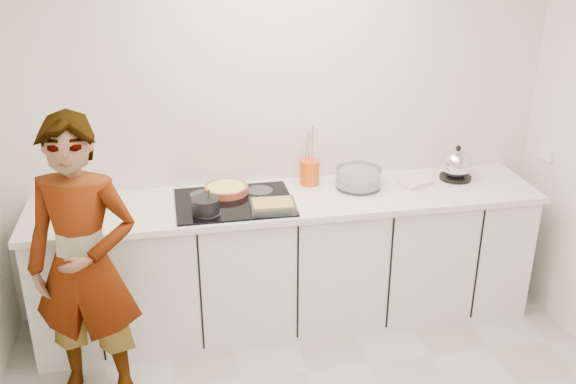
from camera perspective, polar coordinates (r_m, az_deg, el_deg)
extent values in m
cube|color=silver|center=(4.21, -0.76, 6.08)|extent=(3.60, 0.00, 2.60)
cube|color=white|center=(4.70, 21.93, 3.23)|extent=(0.02, 0.15, 0.09)
cube|color=white|center=(4.27, 0.07, -6.35)|extent=(3.20, 0.58, 0.87)
cube|color=white|center=(4.06, 0.08, -0.76)|extent=(3.24, 0.64, 0.04)
cube|color=black|center=(3.99, -4.81, -0.91)|extent=(0.72, 0.54, 0.01)
cylinder|color=#9E492B|center=(4.10, -5.50, 0.23)|extent=(0.29, 0.29, 0.05)
cylinder|color=#FDEA63|center=(4.10, -5.51, 0.46)|extent=(0.25, 0.25, 0.01)
cylinder|color=black|center=(3.83, -7.31, -1.22)|extent=(0.19, 0.19, 0.09)
cylinder|color=silver|center=(3.83, -7.06, -0.51)|extent=(0.02, 0.07, 0.14)
cube|color=silver|center=(3.84, -1.35, -1.27)|extent=(0.28, 0.21, 0.05)
cube|color=#E1B64F|center=(3.84, -1.35, -1.03)|extent=(0.25, 0.18, 0.02)
cylinder|color=silver|center=(4.20, 6.27, 1.25)|extent=(0.37, 0.37, 0.14)
cylinder|color=white|center=(4.21, 6.26, 0.98)|extent=(0.31, 0.31, 0.06)
cube|color=white|center=(4.32, 11.19, 0.80)|extent=(0.24, 0.21, 0.03)
cylinder|color=black|center=(4.49, 14.64, 1.26)|extent=(0.27, 0.27, 0.02)
sphere|color=silver|center=(4.45, 14.77, 2.46)|extent=(0.26, 0.26, 0.21)
sphere|color=black|center=(4.42, 14.91, 3.81)|extent=(0.05, 0.05, 0.04)
cylinder|color=#E64F0F|center=(4.24, 1.94, 1.76)|extent=(0.14, 0.14, 0.16)
imported|color=white|center=(3.60, -17.65, -6.26)|extent=(0.69, 0.54, 1.67)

